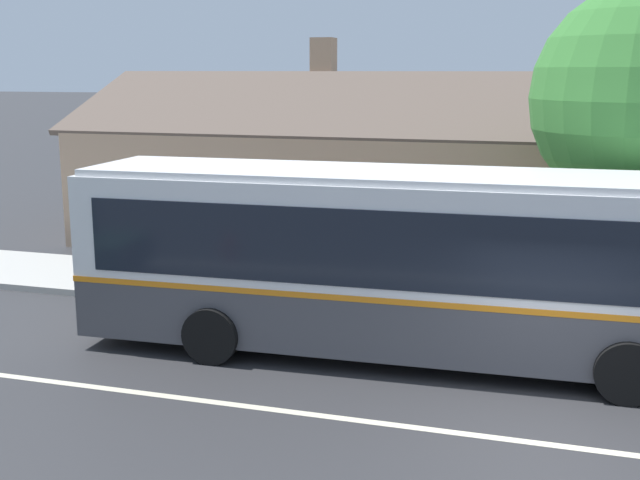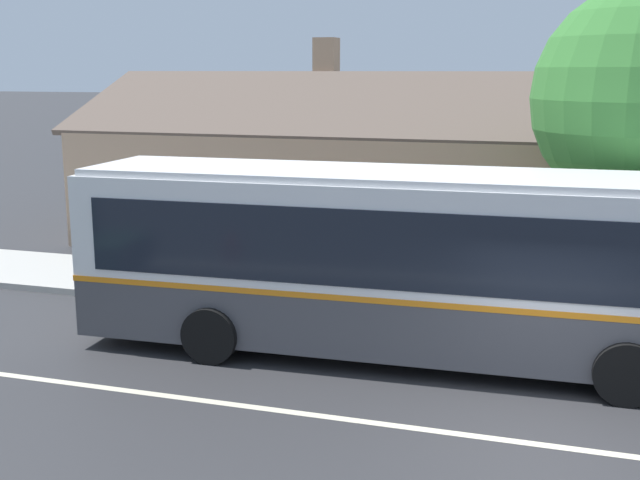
{
  "view_description": "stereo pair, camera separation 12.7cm",
  "coord_description": "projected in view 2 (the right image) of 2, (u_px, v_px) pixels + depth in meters",
  "views": [
    {
      "loc": [
        -0.08,
        -10.57,
        5.01
      ],
      "look_at": [
        -4.47,
        4.07,
        1.75
      ],
      "focal_mm": 45.0,
      "sensor_mm": 36.0,
      "label": 1
    },
    {
      "loc": [
        0.04,
        -10.53,
        5.01
      ],
      "look_at": [
        -4.47,
        4.07,
        1.75
      ],
      "focal_mm": 45.0,
      "sensor_mm": 36.0,
      "label": 2
    }
  ],
  "objects": [
    {
      "name": "lane_divider_stripe",
      "position": [
        545.0,
        445.0,
        10.9
      ],
      "size": [
        60.0,
        0.16,
        0.01
      ],
      "primitive_type": "cube",
      "color": "beige",
      "rests_on": "ground"
    },
    {
      "name": "bench_by_building",
      "position": [
        134.0,
        263.0,
        18.77
      ],
      "size": [
        1.68,
        0.51,
        0.94
      ],
      "color": "brown",
      "rests_on": "sidewalk_far"
    },
    {
      "name": "ground_plane",
      "position": [
        545.0,
        446.0,
        10.9
      ],
      "size": [
        300.0,
        300.0,
        0.0
      ],
      "primitive_type": "plane",
      "color": "#2D2D30"
    },
    {
      "name": "community_building",
      "position": [
        571.0,
        186.0,
        22.92
      ],
      "size": [
        28.2,
        8.83,
        5.99
      ],
      "color": "tan",
      "rests_on": "ground"
    },
    {
      "name": "sidewalk_far",
      "position": [
        555.0,
        314.0,
        16.49
      ],
      "size": [
        60.0,
        3.0,
        0.15
      ],
      "primitive_type": "cube",
      "color": "#ADAAA3",
      "rests_on": "ground"
    },
    {
      "name": "transit_bus",
      "position": [
        407.0,
        259.0,
        13.97
      ],
      "size": [
        11.77,
        3.04,
        3.3
      ],
      "color": "#47474C",
      "rests_on": "ground"
    }
  ]
}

